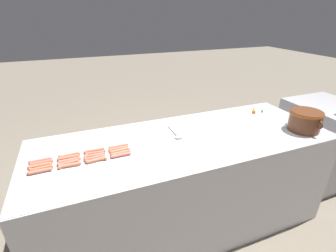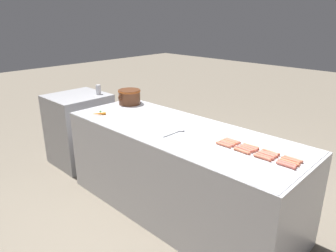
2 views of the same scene
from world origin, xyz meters
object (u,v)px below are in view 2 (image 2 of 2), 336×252
at_px(hot_dog_10, 247,149).
at_px(soda_can, 98,90).
at_px(hot_dog_3, 223,145).
at_px(hot_dog_17, 271,152).
at_px(hot_dog_9, 267,155).
at_px(hot_dog_12, 291,160).
at_px(hot_dog_14, 250,147).
at_px(hot_dog_16, 293,159).
at_px(hot_dog_19, 233,141).
at_px(hot_dog_1, 262,157).
at_px(bean_pot, 129,96).
at_px(carrot, 98,114).
at_px(hot_dog_5, 265,156).
at_px(hot_dog_15, 231,141).
at_px(hot_dog_18, 251,146).
at_px(hot_dog_6, 244,149).
at_px(hot_dog_0, 286,165).
at_px(back_cabinet, 80,129).
at_px(hot_dog_4, 287,163).
at_px(hot_dog_11, 228,142).
at_px(hot_dog_13, 269,154).
at_px(hot_dog_8, 290,162).
at_px(hot_dog_2, 242,151).
at_px(hot_dog_7, 226,144).
at_px(serving_spoon, 178,131).

relative_size(hot_dog_10, soda_can, 1.22).
distance_m(hot_dog_3, hot_dog_17, 0.38).
distance_m(hot_dog_9, hot_dog_12, 0.18).
relative_size(hot_dog_12, hot_dog_14, 1.00).
relative_size(hot_dog_12, hot_dog_16, 1.00).
distance_m(hot_dog_10, hot_dog_12, 0.35).
bearing_deg(hot_dog_19, hot_dog_1, -111.28).
relative_size(hot_dog_9, hot_dog_17, 1.00).
distance_m(hot_dog_9, hot_dog_14, 0.17).
xyz_separation_m(bean_pot, carrot, (-0.53, -0.10, -0.08)).
bearing_deg(hot_dog_9, hot_dog_5, -171.57).
xyz_separation_m(hot_dog_5, hot_dog_15, (0.07, 0.36, 0.00)).
bearing_deg(bean_pot, carrot, -169.46).
xyz_separation_m(hot_dog_5, hot_dog_18, (0.10, 0.18, 0.00)).
bearing_deg(hot_dog_6, hot_dog_0, -95.52).
xyz_separation_m(back_cabinet, hot_dog_6, (0.05, -2.47, 0.45)).
bearing_deg(hot_dog_17, hot_dog_1, 179.43).
height_order(hot_dog_4, hot_dog_9, same).
relative_size(hot_dog_1, carrot, 0.98).
distance_m(hot_dog_11, hot_dog_12, 0.53).
height_order(hot_dog_6, hot_dog_13, same).
bearing_deg(hot_dog_15, hot_dog_8, -94.21).
bearing_deg(hot_dog_6, hot_dog_17, -61.28).
distance_m(hot_dog_2, hot_dog_3, 0.18).
relative_size(hot_dog_8, hot_dog_9, 1.00).
relative_size(hot_dog_7, hot_dog_13, 1.00).
bearing_deg(serving_spoon, hot_dog_1, -88.98).
relative_size(hot_dog_2, bean_pot, 0.45).
bearing_deg(hot_dog_1, hot_dog_3, 89.84).
bearing_deg(hot_dog_0, hot_dog_9, 69.53).
relative_size(hot_dog_7, hot_dog_12, 1.00).
bearing_deg(hot_dog_9, hot_dog_15, 84.43).
distance_m(hot_dog_15, hot_dog_18, 0.18).
distance_m(hot_dog_15, bean_pot, 1.59).
distance_m(hot_dog_5, soda_can, 2.50).
bearing_deg(hot_dog_12, hot_dog_0, -174.99).
relative_size(serving_spoon, soda_can, 2.14).
relative_size(hot_dog_3, hot_dog_15, 1.00).
bearing_deg(hot_dog_5, hot_dog_2, 100.91).
height_order(back_cabinet, hot_dog_7, back_cabinet).
height_order(back_cabinet, serving_spoon, back_cabinet).
distance_m(hot_dog_8, hot_dog_18, 0.37).
height_order(hot_dog_11, hot_dog_14, same).
height_order(back_cabinet, hot_dog_4, back_cabinet).
bearing_deg(serving_spoon, bean_pot, 74.23).
relative_size(hot_dog_15, hot_dog_18, 1.00).
bearing_deg(hot_dog_7, hot_dog_4, -90.34).
relative_size(back_cabinet, hot_dog_14, 6.19).
bearing_deg(hot_dog_19, hot_dog_18, -89.84).
bearing_deg(serving_spoon, back_cabinet, 89.87).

